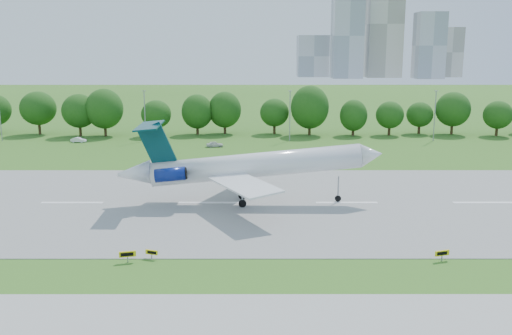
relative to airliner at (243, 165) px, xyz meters
The scene contains 11 objects.
ground 26.03m from the airliner, 101.09° to the right, with size 600.00×600.00×0.00m, color #305E18.
runway 7.45m from the airliner, behind, with size 400.00×45.00×0.08m, color gray.
tree_line 67.25m from the airliner, 94.17° to the left, with size 288.40×8.40×10.40m.
light_poles 57.55m from the airliner, 97.38° to the left, with size 175.90×0.25×12.19m.
skyline 378.70m from the airliner, 75.40° to the left, with size 127.00×52.00×80.00m.
airliner is the anchor object (origin of this frame).
taxi_sign_left 24.66m from the airliner, 112.59° to the right, with size 1.39×0.62×0.99m.
taxi_sign_centre 26.51m from the airliner, 116.45° to the right, with size 1.75×0.61×1.24m.
taxi_sign_right 31.85m from the airliner, 46.73° to the right, with size 1.63×0.68×1.16m.
service_vehicle_a 68.43m from the airliner, 126.49° to the left, with size 1.27×3.64×1.20m, color white.
service_vehicle_b 49.11m from the airliner, 98.82° to the left, with size 1.53×3.81×1.30m, color silver.
Camera 1 is at (6.73, -55.05, 22.09)m, focal length 40.00 mm.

